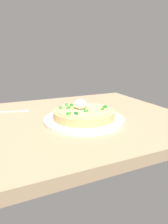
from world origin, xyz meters
TOP-DOWN VIEW (x-y plane):
  - dining_table at (0.00, 0.00)cm, footprint 90.53×66.26cm
  - plate at (6.94, -5.68)cm, footprint 27.32×27.32cm
  - pizza at (6.89, -5.62)cm, footprint 20.63×20.63cm
  - fork at (-12.57, 15.58)cm, footprint 11.46×4.05cm

SIDE VIEW (x-z plane):
  - dining_table at x=0.00cm, z-range 0.00..3.22cm
  - fork at x=-12.57cm, z-range 3.22..3.72cm
  - plate at x=6.94cm, z-range 3.22..4.48cm
  - pizza at x=6.89cm, z-range 2.95..9.24cm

